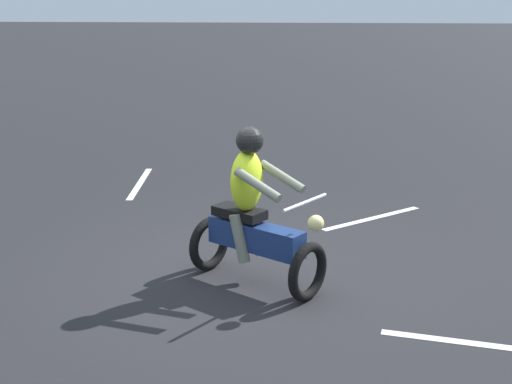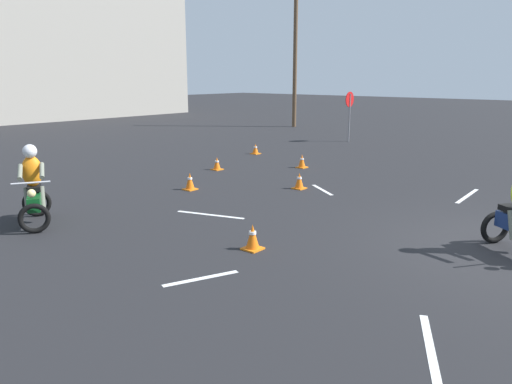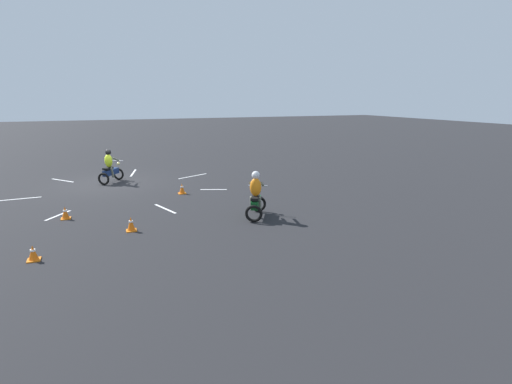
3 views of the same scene
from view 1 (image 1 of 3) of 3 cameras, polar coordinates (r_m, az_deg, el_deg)
ground_plane at (r=7.67m, az=-1.14°, el=-6.87°), size 120.00×120.00×0.00m
motorcycle_rider_foreground at (r=7.28m, az=-0.22°, el=-2.03°), size 1.29×1.49×1.66m
lane_stripe_e at (r=11.45m, az=-9.28°, el=0.70°), size 1.89×0.21×0.01m
lane_stripe_s at (r=6.63m, az=19.49°, el=-11.66°), size 0.55×2.13×0.01m
lane_stripe_se at (r=9.71m, az=9.28°, el=-2.09°), size 1.16×1.39×0.01m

